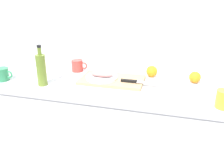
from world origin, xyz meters
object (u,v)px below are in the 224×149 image
white_plate (102,77)px  coffee_mug_0 (78,66)px  fish_fillet (102,74)px  olive_oil_bottle (41,69)px  chef_knife (137,82)px  coffee_mug_2 (3,74)px  orange_0 (152,71)px  cutting_board (112,80)px

white_plate → coffee_mug_0: (-0.25, 0.15, 0.02)m
fish_fillet → olive_oil_bottle: (-0.37, -0.17, 0.06)m
white_plate → chef_knife: chef_knife is taller
fish_fillet → olive_oil_bottle: size_ratio=0.60×
fish_fillet → chef_knife: fish_fillet is taller
coffee_mug_2 → orange_0: (1.01, 0.35, -0.00)m
white_plate → olive_oil_bottle: size_ratio=0.80×
fish_fillet → coffee_mug_2: bearing=-165.9°
fish_fillet → chef_knife: (0.25, -0.03, -0.02)m
fish_fillet → orange_0: (0.33, 0.18, -0.01)m
coffee_mug_0 → orange_0: 0.58m
white_plate → orange_0: 0.38m
orange_0 → cutting_board: bearing=-147.6°
white_plate → chef_knife: bearing=-6.0°
fish_fillet → cutting_board: bearing=9.5°
olive_oil_bottle → coffee_mug_0: size_ratio=2.15×
cutting_board → fish_fillet: size_ratio=2.66×
olive_oil_bottle → orange_0: (0.70, 0.35, -0.07)m
coffee_mug_0 → orange_0: size_ratio=1.57×
olive_oil_bottle → coffee_mug_0: (0.12, 0.33, -0.07)m
coffee_mug_2 → orange_0: size_ratio=1.53×
cutting_board → coffee_mug_0: (-0.32, 0.14, 0.04)m
coffee_mug_0 → chef_knife: bearing=-19.7°
chef_knife → coffee_mug_0: 0.53m
white_plate → olive_oil_bottle: (-0.37, -0.17, 0.09)m
fish_fillet → coffee_mug_0: bearing=148.3°
olive_oil_bottle → orange_0: 0.78m
white_plate → chef_knife: size_ratio=0.76×
coffee_mug_0 → coffee_mug_2: (-0.43, -0.32, 0.00)m
fish_fillet → coffee_mug_2: 0.70m
chef_knife → white_plate: bearing=173.7°
cutting_board → coffee_mug_2: bearing=-166.4°
cutting_board → olive_oil_bottle: (-0.44, -0.19, 0.10)m
coffee_mug_2 → cutting_board: bearing=13.6°
white_plate → orange_0: orange_0 is taller
chef_knife → orange_0: (0.08, 0.20, 0.01)m
chef_knife → coffee_mug_2: size_ratio=2.31×
olive_oil_bottle → coffee_mug_2: size_ratio=2.20×
cutting_board → fish_fillet: bearing=-170.5°
cutting_board → orange_0: 0.31m
coffee_mug_2 → orange_0: 1.07m
chef_knife → fish_fillet: bearing=173.7°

